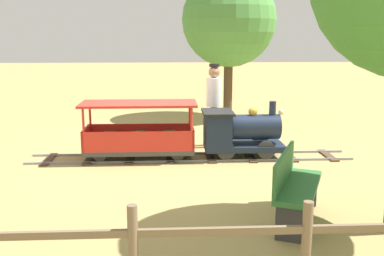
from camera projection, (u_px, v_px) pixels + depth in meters
ground_plane at (171, 158)px, 8.06m from camera, size 60.00×60.00×0.00m
track at (191, 157)px, 8.07m from camera, size 0.77×5.70×0.04m
locomotive at (238, 131)px, 8.02m from camera, size 0.73×1.45×0.97m
passenger_car at (139, 136)px, 7.94m from camera, size 0.83×2.00×0.97m
conductor_person at (214, 98)px, 8.77m from camera, size 0.30×0.30×1.62m
park_bench at (295, 187)px, 5.27m from camera, size 1.35×0.88×0.82m
oak_tree_near at (229, 20)px, 11.62m from camera, size 2.42×2.42×3.76m
fence_section at (221, 255)px, 3.49m from camera, size 0.08×6.78×0.90m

